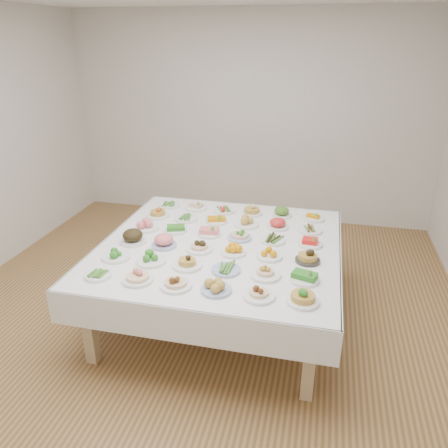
% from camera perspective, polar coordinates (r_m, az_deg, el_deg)
% --- Properties ---
extents(room_envelope, '(5.02, 5.02, 2.81)m').
position_cam_1_polar(room_envelope, '(3.65, -3.63, 13.55)').
color(room_envelope, '#A26F43').
rests_on(room_envelope, ground).
extents(display_table, '(2.10, 2.10, 0.75)m').
position_cam_1_polar(display_table, '(3.91, -0.50, -3.52)').
color(display_table, white).
rests_on(display_table, ground).
extents(dish_0, '(0.20, 0.20, 0.05)m').
position_cam_1_polar(dish_0, '(3.50, -16.12, -6.38)').
color(dish_0, white).
rests_on(dish_0, display_table).
extents(dish_1, '(0.23, 0.23, 0.13)m').
position_cam_1_polar(dish_1, '(3.35, -11.25, -6.38)').
color(dish_1, white).
rests_on(dish_1, display_table).
extents(dish_2, '(0.23, 0.23, 0.13)m').
position_cam_1_polar(dish_2, '(3.24, -6.33, -7.20)').
color(dish_2, white).
rests_on(dish_2, display_table).
extents(dish_3, '(0.22, 0.22, 0.10)m').
position_cam_1_polar(dish_3, '(3.17, -1.03, -8.04)').
color(dish_3, '#4C66B2').
rests_on(dish_3, display_table).
extents(dish_4, '(0.23, 0.23, 0.13)m').
position_cam_1_polar(dish_4, '(3.11, 4.58, -8.57)').
color(dish_4, white).
rests_on(dish_4, display_table).
extents(dish_5, '(0.23, 0.23, 0.15)m').
position_cam_1_polar(dish_5, '(3.09, 10.29, -8.91)').
color(dish_5, white).
rests_on(dish_5, display_table).
extents(dish_6, '(0.23, 0.23, 0.10)m').
position_cam_1_polar(dish_6, '(3.73, -13.93, -3.79)').
color(dish_6, white).
rests_on(dish_6, display_table).
extents(dish_7, '(0.24, 0.24, 0.10)m').
position_cam_1_polar(dish_7, '(3.60, -9.51, -4.31)').
color(dish_7, white).
rests_on(dish_7, display_table).
extents(dish_8, '(0.24, 0.24, 0.13)m').
position_cam_1_polar(dish_8, '(3.50, -4.85, -4.69)').
color(dish_8, white).
rests_on(dish_8, display_table).
extents(dish_9, '(0.23, 0.23, 0.06)m').
position_cam_1_polar(dish_9, '(3.43, 0.24, -5.82)').
color(dish_9, '#4C66B2').
rests_on(dish_9, display_table).
extents(dish_10, '(0.24, 0.24, 0.12)m').
position_cam_1_polar(dish_10, '(3.37, 5.41, -6.05)').
color(dish_10, white).
rests_on(dish_10, display_table).
extents(dish_11, '(0.23, 0.23, 0.11)m').
position_cam_1_polar(dish_11, '(3.36, 10.47, -6.56)').
color(dish_11, white).
rests_on(dish_11, display_table).
extents(dish_12, '(0.23, 0.23, 0.13)m').
position_cam_1_polar(dish_12, '(3.97, -11.83, -1.60)').
color(dish_12, white).
rests_on(dish_12, display_table).
extents(dish_13, '(0.24, 0.24, 0.13)m').
position_cam_1_polar(dish_13, '(3.85, -7.86, -2.05)').
color(dish_13, '#4C66B2').
rests_on(dish_13, display_table).
extents(dish_14, '(0.24, 0.24, 0.13)m').
position_cam_1_polar(dish_14, '(3.75, -3.26, -2.55)').
color(dish_14, white).
rests_on(dish_14, display_table).
extents(dish_15, '(0.22, 0.22, 0.10)m').
position_cam_1_polar(dish_15, '(3.70, 1.21, -3.27)').
color(dish_15, white).
rests_on(dish_15, display_table).
extents(dish_16, '(0.22, 0.22, 0.08)m').
position_cam_1_polar(dish_16, '(3.66, 5.91, -3.90)').
color(dish_16, white).
rests_on(dish_16, display_table).
extents(dish_17, '(0.21, 0.21, 0.13)m').
position_cam_1_polar(dish_17, '(3.62, 10.90, -4.01)').
color(dish_17, '#2D2B28').
rests_on(dish_17, display_table).
extents(dish_18, '(0.24, 0.24, 0.11)m').
position_cam_1_polar(dish_18, '(4.22, -10.14, -0.01)').
color(dish_18, white).
rests_on(dish_18, display_table).
extents(dish_19, '(0.20, 0.20, 0.10)m').
position_cam_1_polar(dish_19, '(4.13, -6.30, -0.45)').
color(dish_19, white).
rests_on(dish_19, display_table).
extents(dish_20, '(0.21, 0.21, 0.10)m').
position_cam_1_polar(dish_20, '(4.04, -1.95, -0.83)').
color(dish_20, white).
rests_on(dish_20, display_table).
extents(dish_21, '(0.22, 0.22, 0.11)m').
position_cam_1_polar(dish_21, '(3.96, 2.07, -1.28)').
color(dish_21, '#4C66B2').
rests_on(dish_21, display_table).
extents(dish_22, '(0.21, 0.21, 0.05)m').
position_cam_1_polar(dish_22, '(3.94, 6.42, -2.01)').
color(dish_22, white).
rests_on(dish_22, display_table).
extents(dish_23, '(0.22, 0.22, 0.09)m').
position_cam_1_polar(dish_23, '(3.92, 11.16, -2.24)').
color(dish_23, white).
rests_on(dish_23, display_table).
extents(dish_24, '(0.23, 0.23, 0.12)m').
position_cam_1_polar(dish_24, '(4.49, -8.65, 1.53)').
color(dish_24, white).
rests_on(dish_24, display_table).
extents(dish_25, '(0.23, 0.23, 0.06)m').
position_cam_1_polar(dish_25, '(4.39, -5.00, 0.85)').
color(dish_25, white).
rests_on(dish_25, display_table).
extents(dish_26, '(0.21, 0.21, 0.10)m').
position_cam_1_polar(dish_26, '(4.31, -0.98, 0.72)').
color(dish_26, white).
rests_on(dish_26, display_table).
extents(dish_27, '(0.23, 0.23, 0.11)m').
position_cam_1_polar(dish_27, '(4.24, 2.92, 0.40)').
color(dish_27, white).
rests_on(dish_27, display_table).
extents(dish_28, '(0.21, 0.21, 0.13)m').
position_cam_1_polar(dish_28, '(4.21, 7.03, 0.23)').
color(dish_28, white).
rests_on(dish_28, display_table).
extents(dish_29, '(0.23, 0.23, 0.05)m').
position_cam_1_polar(dish_29, '(4.20, 11.13, -0.68)').
color(dish_29, white).
rests_on(dish_29, display_table).
extents(dish_30, '(0.24, 0.24, 0.05)m').
position_cam_1_polar(dish_30, '(4.76, -7.20, 2.55)').
color(dish_30, white).
rests_on(dish_30, display_table).
extents(dish_31, '(0.23, 0.23, 0.10)m').
position_cam_1_polar(dish_31, '(4.66, -3.67, 2.45)').
color(dish_31, white).
rests_on(dish_31, display_table).
extents(dish_32, '(0.23, 0.23, 0.05)m').
position_cam_1_polar(dish_32, '(4.58, -0.01, 1.89)').
color(dish_32, white).
rests_on(dish_32, display_table).
extents(dish_33, '(0.23, 0.22, 0.13)m').
position_cam_1_polar(dish_33, '(4.51, 3.66, 2.05)').
color(dish_33, white).
rests_on(dish_33, display_table).
extents(dish_34, '(0.20, 0.20, 0.12)m').
position_cam_1_polar(dish_34, '(4.49, 7.54, 1.65)').
color(dish_34, white).
rests_on(dish_34, display_table).
extents(dish_35, '(0.22, 0.22, 0.09)m').
position_cam_1_polar(dish_35, '(4.48, 11.55, 0.97)').
color(dish_35, white).
rests_on(dish_35, display_table).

